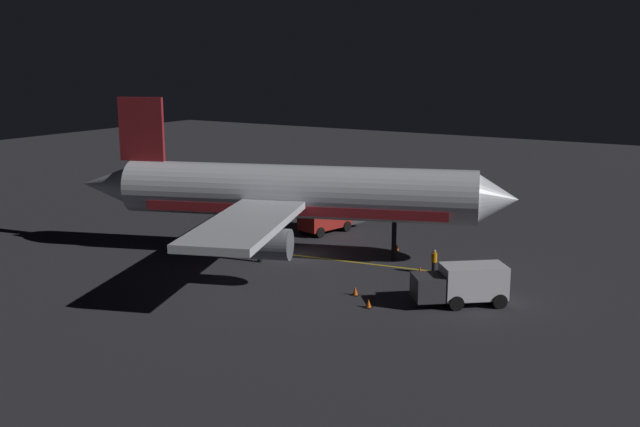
{
  "coord_description": "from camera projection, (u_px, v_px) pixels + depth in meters",
  "views": [
    {
      "loc": [
        45.82,
        30.05,
        14.93
      ],
      "look_at": [
        0.0,
        2.0,
        3.5
      ],
      "focal_mm": 41.5,
      "sensor_mm": 36.0,
      "label": 1
    }
  ],
  "objects": [
    {
      "name": "apron_guide_stripe",
      "position": [
        346.0,
        261.0,
        55.03
      ],
      "size": [
        2.76,
        18.26,
        0.01
      ],
      "primitive_type": "cube",
      "rotation": [
        0.0,
        0.0,
        0.14
      ],
      "color": "gold",
      "rests_on": "ground_plane"
    },
    {
      "name": "traffic_cone_near_right",
      "position": [
        355.0,
        291.0,
        47.17
      ],
      "size": [
        0.5,
        0.5,
        0.55
      ],
      "color": "#EA590F",
      "rests_on": "ground_plane"
    },
    {
      "name": "traffic_cone_far",
      "position": [
        397.0,
        248.0,
        57.95
      ],
      "size": [
        0.5,
        0.5,
        0.55
      ],
      "color": "#EA590F",
      "rests_on": "ground_plane"
    },
    {
      "name": "baggage_truck",
      "position": [
        464.0,
        285.0,
        45.18
      ],
      "size": [
        5.17,
        5.69,
        2.49
      ],
      "color": "silver",
      "rests_on": "ground_plane"
    },
    {
      "name": "airliner",
      "position": [
        290.0,
        194.0,
        55.8
      ],
      "size": [
        31.45,
        33.03,
        11.89
      ],
      "color": "silver",
      "rests_on": "ground_plane"
    },
    {
      "name": "ground_plane",
      "position": [
        298.0,
        256.0,
        56.7
      ],
      "size": [
        180.0,
        180.0,
        0.2
      ],
      "primitive_type": "cube",
      "color": "#2C2C32"
    },
    {
      "name": "traffic_cone_near_left",
      "position": [
        420.0,
        271.0,
        51.67
      ],
      "size": [
        0.5,
        0.5,
        0.55
      ],
      "color": "#EA590F",
      "rests_on": "ground_plane"
    },
    {
      "name": "ground_crew_worker",
      "position": [
        434.0,
        262.0,
        51.68
      ],
      "size": [
        0.4,
        0.4,
        1.74
      ],
      "color": "black",
      "rests_on": "ground_plane"
    },
    {
      "name": "catering_truck",
      "position": [
        330.0,
        216.0,
        64.13
      ],
      "size": [
        6.83,
        3.55,
        2.59
      ],
      "color": "maroon",
      "rests_on": "ground_plane"
    },
    {
      "name": "traffic_cone_under_wing",
      "position": [
        369.0,
        304.0,
        44.81
      ],
      "size": [
        0.5,
        0.5,
        0.55
      ],
      "color": "#EA590F",
      "rests_on": "ground_plane"
    }
  ]
}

